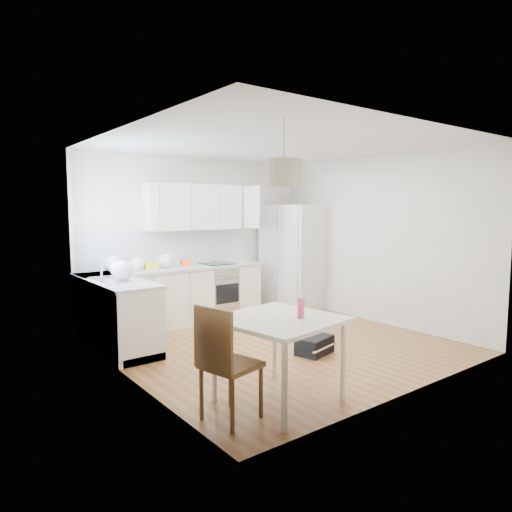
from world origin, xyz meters
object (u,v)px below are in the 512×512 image
at_px(dining_table, 279,327).
at_px(dining_chair, 231,362).
at_px(refrigerator, 294,257).
at_px(gym_bag, 315,345).

distance_m(dining_table, dining_chair, 0.61).
bearing_deg(dining_table, refrigerator, 36.74).
height_order(dining_table, gym_bag, dining_table).
xyz_separation_m(refrigerator, gym_bag, (-1.59, -2.16, -0.85)).
relative_size(dining_table, dining_chair, 1.15).
height_order(dining_chair, gym_bag, dining_chair).
relative_size(dining_table, gym_bag, 2.48).
bearing_deg(dining_table, gym_bag, 23.29).
relative_size(refrigerator, gym_bag, 3.97).
height_order(dining_table, dining_chair, dining_chair).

